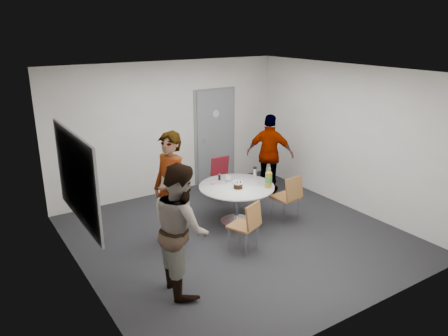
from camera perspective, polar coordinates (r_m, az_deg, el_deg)
floor at (r=7.40m, az=1.78°, el=-8.82°), size 5.00×5.00×0.00m
ceiling at (r=6.62m, az=2.02°, el=12.46°), size 5.00×5.00×0.00m
wall_back at (r=8.99m, az=-7.26°, el=5.13°), size 5.00×0.00×5.00m
wall_left at (r=5.91m, az=-18.48°, el=-2.71°), size 0.00×5.00×5.00m
wall_right at (r=8.52m, az=15.88°, el=3.85°), size 0.00×5.00×5.00m
wall_front at (r=5.17m, az=17.96°, el=-5.67°), size 5.00×0.00×5.00m
door at (r=9.56m, az=-1.19°, el=4.07°), size 1.02×0.17×2.12m
whiteboard at (r=6.07m, az=-18.71°, el=-1.18°), size 0.04×1.90×1.25m
table at (r=7.66m, az=1.98°, el=-2.92°), size 1.32×1.32×1.04m
chair_near_left at (r=6.70m, az=3.10°, el=-7.13°), size 0.51×0.54×0.82m
chair_near_right at (r=7.78m, az=8.50°, el=-3.40°), size 0.45×0.49×0.86m
chair_far at (r=8.71m, az=-0.20°, el=-0.79°), size 0.44×0.47×0.86m
person_main at (r=6.77m, az=-6.97°, el=-2.98°), size 0.61×0.78×1.86m
person_left at (r=5.69m, az=-5.64°, el=-7.84°), size 0.78×0.94×1.75m
person_right at (r=9.01m, az=6.02°, el=1.79°), size 0.94×1.00×1.66m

